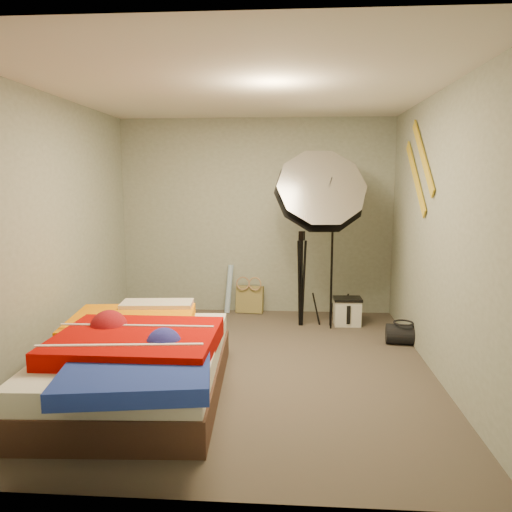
# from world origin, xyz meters

# --- Properties ---
(floor) EXTENTS (4.00, 4.00, 0.00)m
(floor) POSITION_xyz_m (0.00, 0.00, 0.00)
(floor) COLOR #53493F
(floor) RESTS_ON ground
(ceiling) EXTENTS (4.00, 4.00, 0.00)m
(ceiling) POSITION_xyz_m (0.00, 0.00, 2.50)
(ceiling) COLOR silver
(ceiling) RESTS_ON wall_back
(wall_back) EXTENTS (3.50, 0.00, 3.50)m
(wall_back) POSITION_xyz_m (0.00, 2.00, 1.25)
(wall_back) COLOR #9DA495
(wall_back) RESTS_ON floor
(wall_front) EXTENTS (3.50, 0.00, 3.50)m
(wall_front) POSITION_xyz_m (0.00, -2.00, 1.25)
(wall_front) COLOR #9DA495
(wall_front) RESTS_ON floor
(wall_left) EXTENTS (0.00, 4.00, 4.00)m
(wall_left) POSITION_xyz_m (-1.75, 0.00, 1.25)
(wall_left) COLOR #9DA495
(wall_left) RESTS_ON floor
(wall_right) EXTENTS (0.00, 4.00, 4.00)m
(wall_right) POSITION_xyz_m (1.75, 0.00, 1.25)
(wall_right) COLOR #9DA495
(wall_right) RESTS_ON floor
(tote_bag) EXTENTS (0.37, 0.19, 0.36)m
(tote_bag) POSITION_xyz_m (-0.07, 1.90, 0.18)
(tote_bag) COLOR #9A8D51
(tote_bag) RESTS_ON floor
(wrapping_roll) EXTENTS (0.14, 0.19, 0.63)m
(wrapping_roll) POSITION_xyz_m (-0.35, 1.90, 0.31)
(wrapping_roll) COLOR #5391D0
(wrapping_roll) RESTS_ON floor
(camera_case) EXTENTS (0.31, 0.23, 0.31)m
(camera_case) POSITION_xyz_m (1.14, 1.41, 0.15)
(camera_case) COLOR silver
(camera_case) RESTS_ON floor
(duffel_bag) EXTENTS (0.37, 0.25, 0.21)m
(duffel_bag) POSITION_xyz_m (1.65, 0.74, 0.11)
(duffel_bag) COLOR black
(duffel_bag) RESTS_ON floor
(wall_stripe_upper) EXTENTS (0.02, 0.91, 0.78)m
(wall_stripe_upper) POSITION_xyz_m (1.73, 0.60, 1.95)
(wall_stripe_upper) COLOR gold
(wall_stripe_upper) RESTS_ON wall_right
(wall_stripe_lower) EXTENTS (0.02, 0.91, 0.78)m
(wall_stripe_lower) POSITION_xyz_m (1.73, 0.85, 1.75)
(wall_stripe_lower) COLOR gold
(wall_stripe_lower) RESTS_ON wall_right
(bed) EXTENTS (1.51, 2.16, 0.57)m
(bed) POSITION_xyz_m (-0.77, -0.69, 0.28)
(bed) COLOR #4E3025
(bed) RESTS_ON floor
(photo_umbrella) EXTENTS (1.24, 0.87, 2.18)m
(photo_umbrella) POSITION_xyz_m (0.77, 1.22, 1.56)
(photo_umbrella) COLOR black
(photo_umbrella) RESTS_ON floor
(camera_tripod) EXTENTS (0.08, 0.08, 1.13)m
(camera_tripod) POSITION_xyz_m (0.58, 1.36, 0.65)
(camera_tripod) COLOR black
(camera_tripod) RESTS_ON floor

